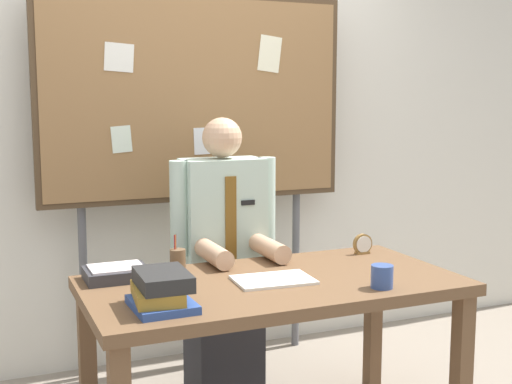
% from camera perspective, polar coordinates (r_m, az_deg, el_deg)
% --- Properties ---
extents(back_wall, '(6.40, 0.08, 2.70)m').
position_cam_1_polar(back_wall, '(3.91, -5.94, 5.76)').
color(back_wall, silver).
rests_on(back_wall, ground_plane).
extents(desk, '(1.57, 0.80, 0.74)m').
position_cam_1_polar(desk, '(2.90, 1.42, -9.11)').
color(desk, brown).
rests_on(desk, ground_plane).
extents(person, '(0.55, 0.56, 1.40)m').
position_cam_1_polar(person, '(3.43, -2.72, -6.35)').
color(person, '#2D2D33').
rests_on(person, ground_plane).
extents(bulletin_board, '(1.70, 0.09, 2.05)m').
position_cam_1_polar(bulletin_board, '(3.71, -5.03, 7.53)').
color(bulletin_board, '#4C3823').
rests_on(bulletin_board, ground_plane).
extents(book_stack, '(0.22, 0.29, 0.14)m').
position_cam_1_polar(book_stack, '(2.52, -7.99, -8.19)').
color(book_stack, '#2D4C99').
rests_on(book_stack, desk).
extents(open_notebook, '(0.34, 0.24, 0.01)m').
position_cam_1_polar(open_notebook, '(2.85, 1.48, -7.39)').
color(open_notebook, white).
rests_on(open_notebook, desk).
extents(desk_clock, '(0.10, 0.04, 0.10)m').
position_cam_1_polar(desk_clock, '(3.37, 8.94, -4.41)').
color(desk_clock, olive).
rests_on(desk_clock, desk).
extents(coffee_mug, '(0.09, 0.09, 0.09)m').
position_cam_1_polar(coffee_mug, '(2.79, 10.53, -6.99)').
color(coffee_mug, '#334C8C').
rests_on(coffee_mug, desk).
extents(pen_holder, '(0.07, 0.07, 0.16)m').
position_cam_1_polar(pen_holder, '(3.04, -6.59, -5.64)').
color(pen_holder, brown).
rests_on(pen_holder, desk).
extents(paper_tray, '(0.26, 0.20, 0.06)m').
position_cam_1_polar(paper_tray, '(2.93, -11.64, -6.70)').
color(paper_tray, '#333338').
rests_on(paper_tray, desk).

